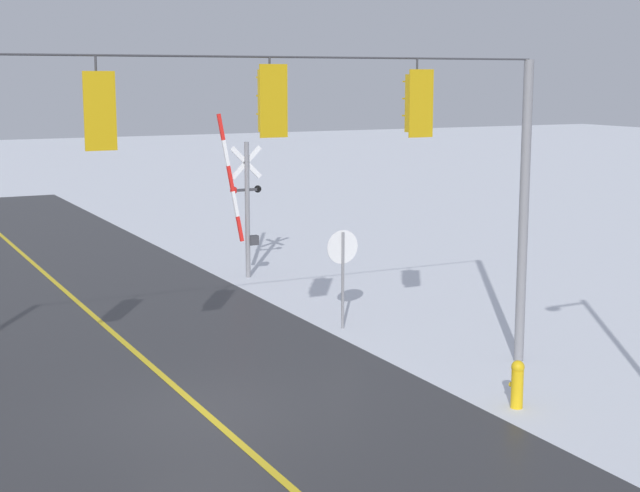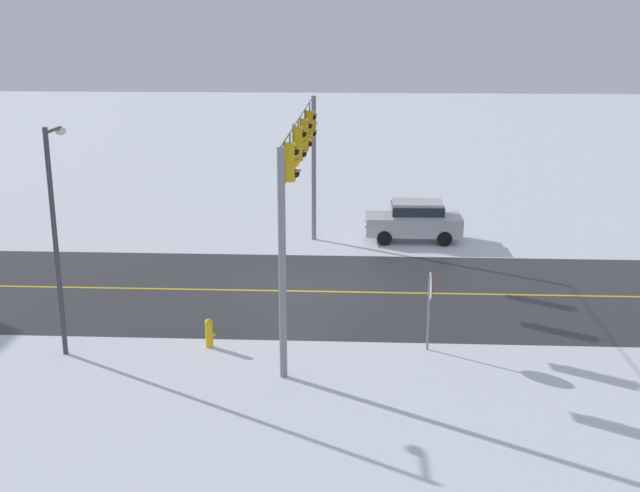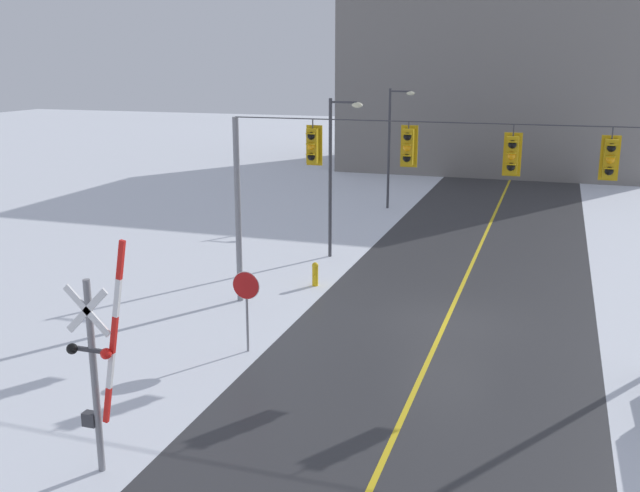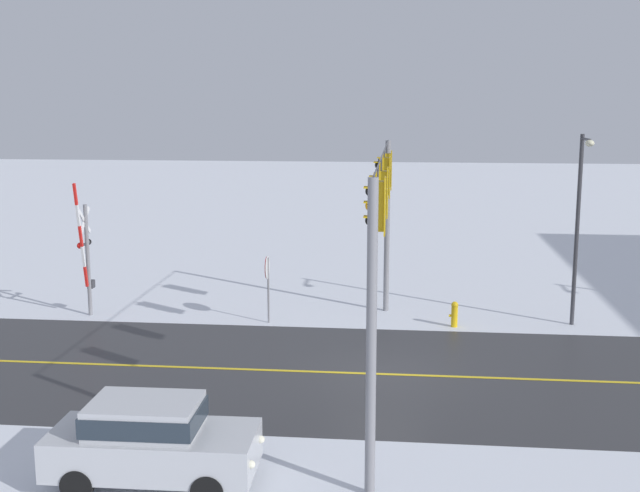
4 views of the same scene
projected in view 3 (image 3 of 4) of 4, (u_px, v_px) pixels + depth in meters
The scene contains 10 objects.
ground_plane at pixel (445, 323), 22.58m from camera, with size 160.00×160.00×0.00m, color silver.
road_asphalt at pixel (469, 271), 28.09m from camera, with size 9.00×80.00×0.01m, color #303033.
lane_centre_line at pixel (469, 271), 28.09m from camera, with size 0.14×72.00×0.01m, color gold.
signal_span at pixel (453, 183), 21.44m from camera, with size 14.20×0.47×6.22m.
stop_sign at pixel (246, 294), 19.94m from camera, with size 0.80×0.09×2.35m.
railroad_crossing at pixel (96, 365), 13.86m from camera, with size 1.39×0.31×4.83m.
streetlamp_near at pixel (335, 163), 29.17m from camera, with size 1.39×0.28×6.50m.
streetlamp_far at pixel (393, 137), 38.99m from camera, with size 1.39×0.28×6.50m.
fire_hydrant at pixel (315, 273), 26.17m from camera, with size 0.24×0.31×0.88m.
building_distant at pixel (495, 78), 54.50m from camera, with size 21.19×13.69×13.33m, color slate.
Camera 3 is at (2.90, -21.42, 7.98)m, focal length 40.55 mm.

